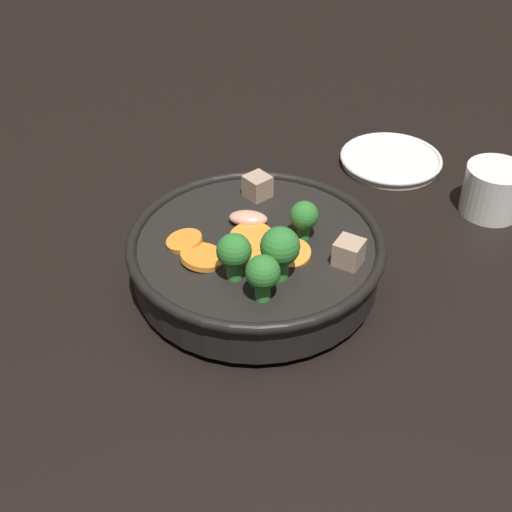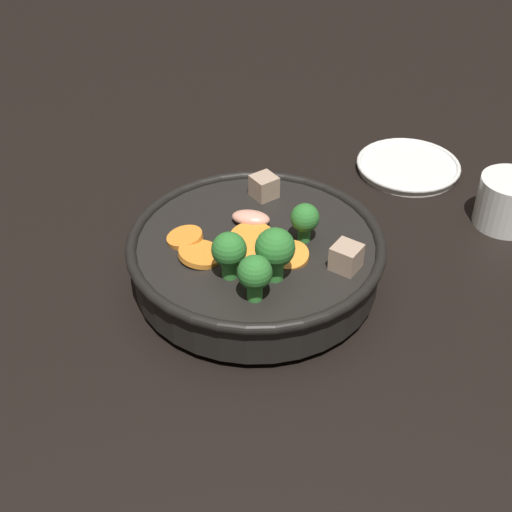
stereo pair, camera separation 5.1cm
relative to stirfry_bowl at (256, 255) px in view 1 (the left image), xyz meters
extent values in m
plane|color=black|center=(0.00, 0.00, -0.04)|extent=(3.00, 3.00, 0.00)
cylinder|color=black|center=(0.00, 0.00, -0.04)|extent=(0.15, 0.15, 0.01)
cylinder|color=black|center=(0.00, 0.00, -0.01)|extent=(0.26, 0.26, 0.05)
torus|color=black|center=(0.00, 0.00, 0.02)|extent=(0.28, 0.28, 0.01)
cylinder|color=brown|center=(0.00, 0.00, 0.00)|extent=(0.25, 0.25, 0.03)
cylinder|color=orange|center=(-0.03, -0.05, 0.02)|extent=(0.06, 0.06, 0.01)
cylinder|color=orange|center=(0.01, -0.02, 0.02)|extent=(0.04, 0.04, 0.01)
cylinder|color=orange|center=(-0.01, 0.00, 0.02)|extent=(0.05, 0.05, 0.01)
cylinder|color=orange|center=(-0.06, -0.04, 0.02)|extent=(0.05, 0.05, 0.01)
cylinder|color=orange|center=(0.04, 0.00, 0.02)|extent=(0.04, 0.04, 0.02)
cylinder|color=green|center=(0.05, -0.03, 0.03)|extent=(0.02, 0.02, 0.02)
sphere|color=#2D752D|center=(0.05, -0.03, 0.05)|extent=(0.04, 0.04, 0.04)
cylinder|color=green|center=(0.05, -0.07, 0.03)|extent=(0.02, 0.02, 0.02)
sphere|color=#2D752D|center=(0.05, -0.07, 0.05)|extent=(0.03, 0.03, 0.03)
cylinder|color=green|center=(0.01, -0.06, 0.03)|extent=(0.02, 0.02, 0.02)
sphere|color=#2D752D|center=(0.01, -0.06, 0.05)|extent=(0.03, 0.03, 0.03)
cylinder|color=green|center=(0.04, 0.04, 0.03)|extent=(0.01, 0.01, 0.02)
sphere|color=#2D752D|center=(0.04, 0.04, 0.05)|extent=(0.03, 0.03, 0.03)
cube|color=tan|center=(0.10, 0.02, 0.03)|extent=(0.03, 0.03, 0.03)
cube|color=tan|center=(-0.05, 0.08, 0.03)|extent=(0.03, 0.03, 0.03)
ellipsoid|color=#EA9E84|center=(-0.03, 0.02, 0.02)|extent=(0.05, 0.04, 0.02)
cylinder|color=white|center=(0.02, 0.32, -0.04)|extent=(0.14, 0.14, 0.01)
torus|color=white|center=(0.02, 0.32, -0.03)|extent=(0.14, 0.14, 0.01)
cylinder|color=white|center=(0.17, 0.28, -0.01)|extent=(0.07, 0.07, 0.06)
cylinder|color=brown|center=(0.17, 0.28, 0.01)|extent=(0.06, 0.06, 0.00)
camera|label=1|loc=(0.32, -0.51, 0.47)|focal=50.00mm
camera|label=2|loc=(0.37, -0.48, 0.47)|focal=50.00mm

